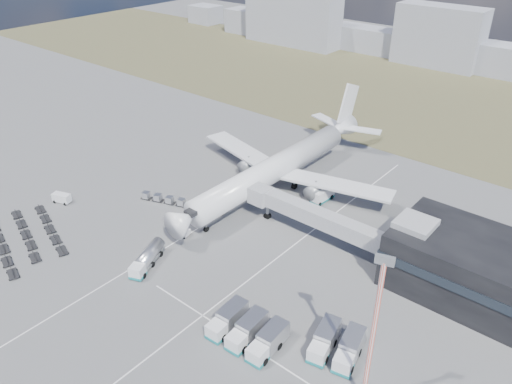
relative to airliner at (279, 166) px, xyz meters
The scene contains 16 objects.
ground 32.81m from the airliner, 90.00° to the right, with size 420.00×420.00×0.00m, color #565659.
grass_strip 77.80m from the airliner, 90.00° to the left, with size 420.00×90.00×0.01m, color brown.
lane_markings 31.41m from the airliner, 71.60° to the right, with size 47.12×110.00×0.01m.
terminal 48.51m from the airliner, ahead, with size 30.40×16.40×11.00m.
jet_bridge 19.89m from the airliner, 36.93° to the right, with size 30.30×3.80×7.05m.
airliner is the anchor object (origin of this frame).
skyline 115.52m from the airliner, 85.38° to the left, with size 290.06×23.25×25.22m.
fuel_tanker 37.88m from the airliner, 90.69° to the right, with size 5.82×9.61×3.04m.
pushback_tug 27.89m from the airliner, 95.79° to the right, with size 3.14×1.76×1.43m, color silver.
utility_van 47.73m from the airliner, 131.77° to the right, with size 3.90×1.77×2.12m, color silver.
catering_truck 11.77m from the airliner, ahead, with size 2.75×5.98×2.68m.
service_trucks_near 46.63m from the airliner, 58.20° to the right, with size 10.53×8.21×3.07m.
service_trucks_far 49.33m from the airliner, 42.84° to the right, with size 7.82×8.78×3.07m.
uld_row 23.09m from the airliner, 118.27° to the right, with size 18.89×7.93×1.52m.
baggage_dollies 56.49m from the airliner, 118.22° to the right, with size 27.00×21.31×0.77m.
floodlight_mast 57.62m from the airliner, 41.52° to the right, with size 2.22×1.80×23.28m.
Camera 1 is at (59.54, -47.18, 55.74)m, focal length 35.00 mm.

